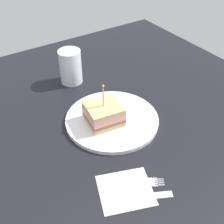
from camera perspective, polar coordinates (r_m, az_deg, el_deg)
ground_plane at (r=76.40cm, az=0.00°, el=-2.38°), size 102.71×102.71×2.00cm
plate at (r=75.39cm, az=0.00°, el=-1.50°), size 24.38×24.38×1.08cm
sandwich_half_center at (r=72.25cm, az=-1.60°, el=-0.39°), size 9.53×9.21×11.26cm
drink_glass at (r=89.70cm, az=-8.17°, el=8.54°), size 6.78×6.78×10.49cm
napkin at (r=61.03cm, az=2.70°, el=-15.20°), size 13.58×12.93×0.15cm
fork at (r=62.38cm, az=6.12°, el=-13.61°), size 10.36×7.39×0.35cm
knife at (r=60.31cm, az=6.38°, el=-16.30°), size 12.56×7.06×0.35cm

